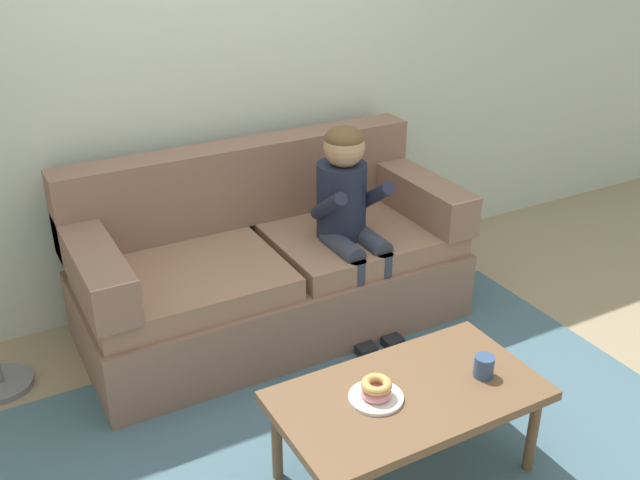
{
  "coord_description": "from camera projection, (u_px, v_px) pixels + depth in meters",
  "views": [
    {
      "loc": [
        -1.34,
        -2.26,
        2.17
      ],
      "look_at": [
        0.15,
        0.45,
        0.65
      ],
      "focal_mm": 40.54,
      "sensor_mm": 36.0,
      "label": 1
    }
  ],
  "objects": [
    {
      "name": "ground",
      "position": [
        339.0,
        412.0,
        3.31
      ],
      "size": [
        10.0,
        10.0,
        0.0
      ],
      "primitive_type": "plane",
      "color": "#9E896B"
    },
    {
      "name": "wall_back",
      "position": [
        208.0,
        48.0,
        3.8
      ],
      "size": [
        8.0,
        0.1,
        2.8
      ],
      "primitive_type": "cube",
      "color": "beige",
      "rests_on": "ground"
    },
    {
      "name": "area_rug",
      "position": [
        368.0,
        444.0,
        3.11
      ],
      "size": [
        2.86,
        1.97,
        0.01
      ],
      "primitive_type": "cube",
      "color": "#476675",
      "rests_on": "ground"
    },
    {
      "name": "couch",
      "position": [
        269.0,
        266.0,
        3.85
      ],
      "size": [
        2.0,
        0.9,
        0.94
      ],
      "color": "#846051",
      "rests_on": "ground"
    },
    {
      "name": "coffee_table",
      "position": [
        408.0,
        401.0,
        2.8
      ],
      "size": [
        1.04,
        0.57,
        0.42
      ],
      "color": "brown",
      "rests_on": "ground"
    },
    {
      "name": "person_child",
      "position": [
        349.0,
        211.0,
        3.7
      ],
      "size": [
        0.34,
        0.58,
        1.1
      ],
      "color": "#1E2338",
      "rests_on": "ground"
    },
    {
      "name": "plate",
      "position": [
        376.0,
        397.0,
        2.74
      ],
      "size": [
        0.21,
        0.21,
        0.01
      ],
      "primitive_type": "cylinder",
      "color": "white",
      "rests_on": "coffee_table"
    },
    {
      "name": "donut",
      "position": [
        376.0,
        392.0,
        2.72
      ],
      "size": [
        0.16,
        0.16,
        0.04
      ],
      "primitive_type": "torus",
      "rotation": [
        0.0,
        0.0,
        0.4
      ],
      "color": "pink",
      "rests_on": "plate"
    },
    {
      "name": "donut_second",
      "position": [
        376.0,
        384.0,
        2.71
      ],
      "size": [
        0.17,
        0.17,
        0.04
      ],
      "primitive_type": "torus",
      "rotation": [
        0.0,
        0.0,
        0.66
      ],
      "color": "tan",
      "rests_on": "donut"
    },
    {
      "name": "mug",
      "position": [
        484.0,
        366.0,
        2.85
      ],
      "size": [
        0.08,
        0.08,
        0.09
      ],
      "primitive_type": "cylinder",
      "color": "#334C72",
      "rests_on": "coffee_table"
    }
  ]
}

